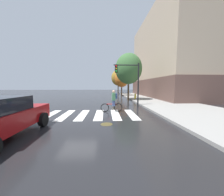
# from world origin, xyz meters

# --- Properties ---
(ground_plane) EXTENTS (120.00, 120.00, 0.00)m
(ground_plane) POSITION_xyz_m (0.00, 0.00, 0.00)
(ground_plane) COLOR black
(sidewalk) EXTENTS (6.50, 50.00, 0.15)m
(sidewalk) POSITION_xyz_m (8.75, 0.00, 0.07)
(sidewalk) COLOR gray
(sidewalk) RESTS_ON ground
(crosswalk_stripes) EXTENTS (7.42, 3.27, 0.01)m
(crosswalk_stripes) POSITION_xyz_m (0.32, 0.00, 0.01)
(crosswalk_stripes) COLOR silver
(crosswalk_stripes) RESTS_ON ground
(manhole_cover) EXTENTS (0.64, 0.64, 0.01)m
(manhole_cover) POSITION_xyz_m (1.97, -2.23, 0.00)
(manhole_cover) COLOR #473D1E
(manhole_cover) RESTS_ON ground
(cyclist) EXTENTS (1.71, 0.38, 1.69)m
(cyclist) POSITION_xyz_m (2.51, 0.96, 0.84)
(cyclist) COLOR black
(cyclist) RESTS_ON ground
(traffic_light_near) EXTENTS (2.47, 0.28, 4.20)m
(traffic_light_near) POSITION_xyz_m (4.27, 3.36, 2.86)
(traffic_light_near) COLOR black
(traffic_light_near) RESTS_ON ground
(fire_hydrant) EXTENTS (0.33, 0.22, 0.78)m
(fire_hydrant) POSITION_xyz_m (6.18, 9.00, 0.53)
(fire_hydrant) COLOR gold
(fire_hydrant) RESTS_ON sidewalk
(street_tree_near) EXTENTS (3.61, 3.61, 6.43)m
(street_tree_near) POSITION_xyz_m (5.07, 8.47, 4.34)
(street_tree_near) COLOR #4C3823
(street_tree_near) RESTS_ON ground
(street_tree_mid) EXTENTS (2.86, 2.86, 5.09)m
(street_tree_mid) POSITION_xyz_m (5.15, 16.30, 3.43)
(street_tree_mid) COLOR #4C3823
(street_tree_mid) RESTS_ON ground
(street_tree_far) EXTENTS (3.39, 3.39, 6.02)m
(street_tree_far) POSITION_xyz_m (5.07, 22.59, 4.07)
(street_tree_far) COLOR #4C3823
(street_tree_far) RESTS_ON ground
(corner_building) EXTENTS (15.79, 20.13, 14.54)m
(corner_building) POSITION_xyz_m (17.07, 14.17, 7.22)
(corner_building) COLOR brown
(corner_building) RESTS_ON ground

